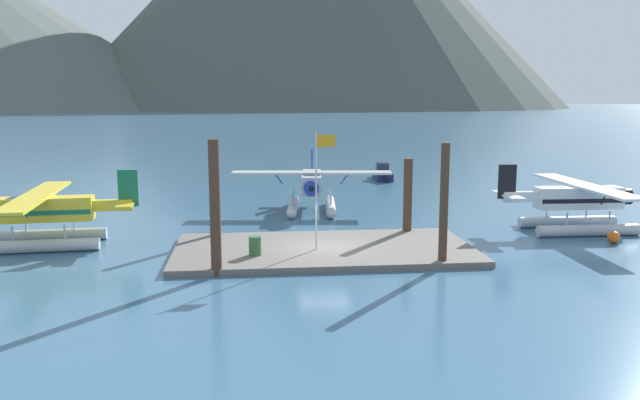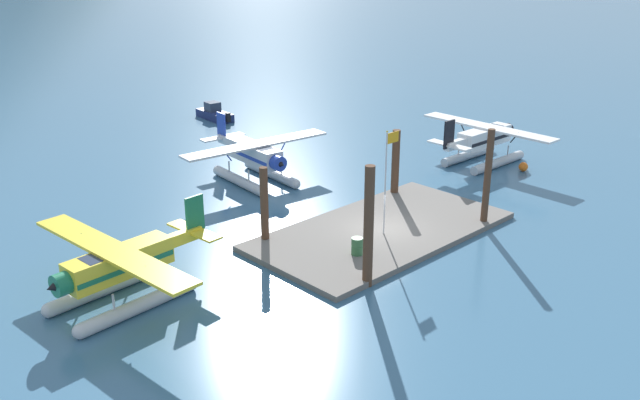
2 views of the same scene
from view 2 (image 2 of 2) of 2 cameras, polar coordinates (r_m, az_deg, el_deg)
ground_plane at (r=37.52m, az=5.10°, el=-2.78°), size 1200.00×1200.00×0.00m
dock_platform at (r=37.46m, az=5.10°, el=-2.57°), size 14.43×7.49×0.30m
piling_near_left at (r=30.77m, az=4.05°, el=-2.29°), size 0.46×0.46×5.80m
piling_near_right at (r=38.50m, az=13.70°, el=1.74°), size 0.38×0.38×5.55m
piling_far_left at (r=35.46m, az=-4.63°, el=-0.52°), size 0.43×0.43×4.20m
piling_far_right at (r=42.32m, az=6.27°, el=3.00°), size 0.48×0.48×4.25m
flagpole at (r=35.62m, az=5.61°, el=2.51°), size 0.95×0.10×5.64m
fuel_drum at (r=34.12m, az=3.09°, el=-3.84°), size 0.62×0.62×0.88m
mooring_buoy at (r=49.41m, az=16.50°, el=2.66°), size 0.64×0.64×0.64m
seaplane_silver_bow_centre at (r=45.12m, az=-5.41°, el=3.43°), size 10.49×7.96×3.84m
seaplane_white_stbd_fwd at (r=50.17m, az=13.46°, el=4.72°), size 7.98×10.43×3.84m
seaplane_yellow_port_fwd at (r=31.00m, az=-16.27°, el=-5.62°), size 7.97×10.48×3.84m
boat_navy_open_north at (r=62.45m, az=-8.79°, el=7.10°), size 1.87×4.89×1.50m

